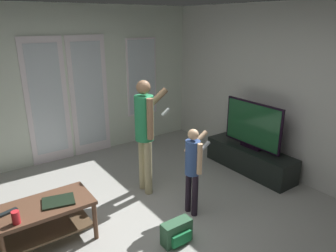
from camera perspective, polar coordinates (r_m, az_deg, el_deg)
ground_plane at (r=3.64m, az=-5.13°, el=-20.42°), size 5.35×5.45×0.02m
wall_back_with_doors at (r=5.46m, az=-19.43°, el=6.69°), size 5.35×0.09×2.57m
wall_right_plain at (r=4.83m, az=22.68°, el=5.10°), size 0.06×5.45×2.54m
coffee_table at (r=3.65m, az=-21.36°, el=-14.84°), size 0.97×0.52×0.47m
tv_stand at (r=5.17m, az=14.61°, el=-5.82°), size 0.44×1.50×0.39m
flat_screen_tv at (r=4.97m, az=15.09°, el=0.14°), size 0.08×1.04×0.73m
person_adult at (r=4.16m, az=-4.14°, el=-0.21°), size 0.63×0.42×1.57m
person_child at (r=3.76m, az=4.57°, el=-6.88°), size 0.48×0.32×1.11m
backpack at (r=3.55m, az=1.63°, el=-18.75°), size 0.34×0.18×0.26m
laptop_closed at (r=3.57m, az=-19.25°, el=-12.76°), size 0.37×0.31×0.02m
cup_near_edge at (r=3.36m, az=-25.87°, el=-14.70°), size 0.07×0.07×0.13m
tv_remote_black at (r=3.58m, az=-26.97°, el=-13.76°), size 0.18×0.09×0.02m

